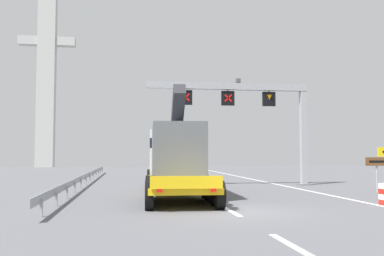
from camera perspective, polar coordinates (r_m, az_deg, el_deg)
name	(u,v)px	position (r m, az deg, el deg)	size (l,w,h in m)	color
ground	(238,211)	(16.39, 6.08, -10.87)	(112.00, 112.00, 0.00)	#5B5B60
lane_markings	(168,176)	(42.27, -3.19, -6.32)	(0.20, 67.19, 0.01)	silver
edge_line_right	(284,186)	(29.64, 12.01, -7.47)	(0.20, 63.00, 0.01)	silver
overhead_lane_gantry	(251,103)	(29.60, 7.77, 3.23)	(11.29, 0.90, 7.22)	#9EA0A5
heavy_haul_truck_yellow	(174,156)	(23.91, -2.46, -3.77)	(3.55, 14.15, 5.30)	yellow
tourist_info_sign_brown	(377,166)	(26.01, 23.28, -4.62)	(1.38, 0.15, 1.94)	#9EA0A5
guardrail_left	(87,176)	(31.94, -13.69, -6.16)	(0.13, 36.02, 0.76)	#999EA3
bridge_pylon_distant	(47,63)	(75.21, -18.65, 8.13)	(9.00, 2.00, 33.19)	#B7B7B2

